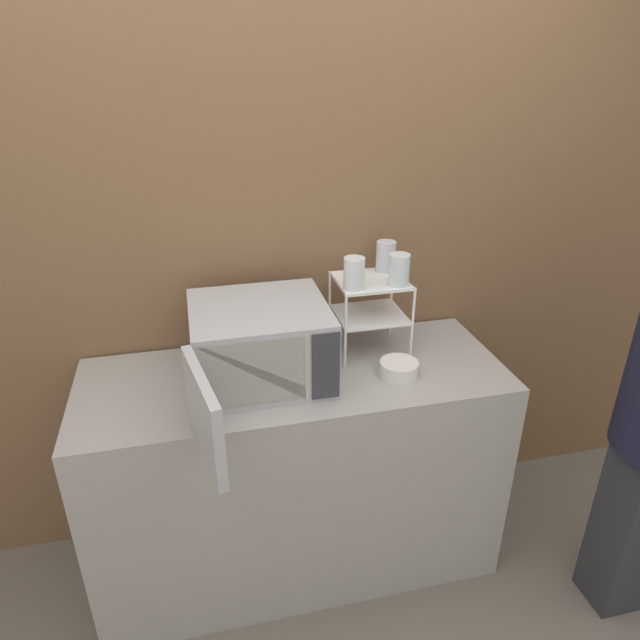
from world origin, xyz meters
TOP-DOWN VIEW (x-y plane):
  - ground_plane at (0.00, 0.00)m, footprint 12.00×12.00m
  - wall_back at (0.00, 0.65)m, footprint 8.00×0.06m
  - counter at (0.00, 0.30)m, footprint 1.59×0.61m
  - microwave at (-0.13, 0.30)m, footprint 0.51×0.81m
  - dish_rack at (0.33, 0.43)m, footprint 0.27×0.25m
  - glass_front_left at (0.24, 0.36)m, footprint 0.08×0.08m
  - glass_back_right at (0.41, 0.51)m, footprint 0.08×0.08m
  - glass_front_right at (0.41, 0.36)m, footprint 0.08×0.08m
  - bowl at (0.37, 0.20)m, footprint 0.14×0.14m

SIDE VIEW (x-z plane):
  - ground_plane at x=0.00m, z-range 0.00..0.00m
  - counter at x=0.00m, z-range 0.00..0.92m
  - bowl at x=0.37m, z-range 0.92..0.98m
  - microwave at x=-0.13m, z-range 0.92..1.20m
  - dish_rack at x=0.33m, z-range 0.98..1.28m
  - glass_front_left at x=0.24m, z-range 1.22..1.34m
  - glass_back_right at x=0.41m, z-range 1.22..1.34m
  - glass_front_right at x=0.41m, z-range 1.22..1.34m
  - wall_back at x=0.00m, z-range 0.00..2.60m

